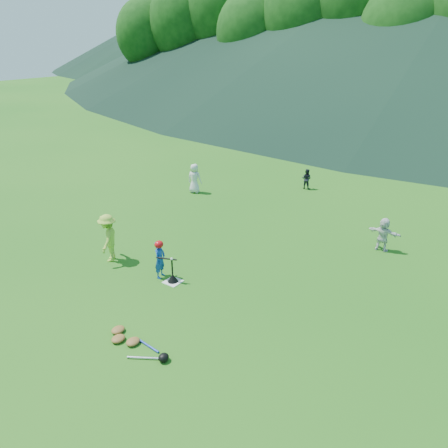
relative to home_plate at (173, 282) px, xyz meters
The scene contains 12 objects.
ground 0.01m from the home_plate, ahead, with size 120.00×120.00×0.00m, color #1C5F15.
home_plate is the anchor object (origin of this frame).
baseball 0.73m from the home_plate, ahead, with size 0.08×0.08×0.08m, color white.
batter_child 0.73m from the home_plate, behind, with size 0.41×0.27×1.12m, color #164199.
adult_coach 2.56m from the home_plate, behind, with size 0.97×0.56×1.51m, color #9BC339.
fielder_a 7.65m from the home_plate, 124.12° to the left, with size 0.63×0.41×1.29m, color silver.
fielder_b 9.64m from the home_plate, 92.94° to the left, with size 0.45×0.35×0.92m, color black.
fielder_d 6.86m from the home_plate, 52.26° to the left, with size 1.04×0.33×1.12m, color silver.
batting_tee 0.12m from the home_plate, ahead, with size 0.30×0.30×0.68m.
batter_gear 1.10m from the home_plate, behind, with size 0.72×0.30×0.48m.
equipment_pile 2.77m from the home_plate, 67.62° to the right, with size 1.80×0.70×0.19m.
outfield_fence 28.01m from the home_plate, 90.00° to the left, with size 70.07×0.08×1.33m.
Camera 1 is at (7.32, -7.86, 6.42)m, focal length 35.00 mm.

